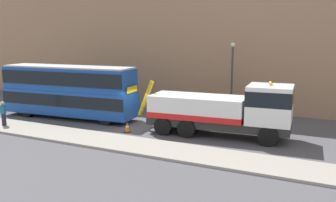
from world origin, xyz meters
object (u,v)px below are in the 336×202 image
at_px(recovery_tow_truck, 225,110).
at_px(street_lamp, 232,72).
at_px(traffic_cone_near_bus, 127,127).
at_px(double_decker_bus, 69,90).
at_px(pedestrian_onlooker, 3,114).

relative_size(recovery_tow_truck, street_lamp, 1.75).
bearing_deg(traffic_cone_near_bus, double_decker_bus, 164.44).
distance_m(double_decker_bus, street_lamp, 12.91).
bearing_deg(street_lamp, recovery_tow_truck, -77.97).
height_order(double_decker_bus, pedestrian_onlooker, double_decker_bus).
bearing_deg(traffic_cone_near_bus, street_lamp, 59.36).
height_order(pedestrian_onlooker, street_lamp, street_lamp).
relative_size(recovery_tow_truck, double_decker_bus, 0.92).
xyz_separation_m(pedestrian_onlooker, street_lamp, (13.28, 10.72, 2.49)).
relative_size(pedestrian_onlooker, street_lamp, 0.29).
distance_m(pedestrian_onlooker, street_lamp, 17.25).
distance_m(recovery_tow_truck, traffic_cone_near_bus, 6.55).
distance_m(traffic_cone_near_bus, street_lamp, 9.91).
xyz_separation_m(recovery_tow_truck, street_lamp, (-1.34, 6.28, 1.71)).
bearing_deg(double_decker_bus, pedestrian_onlooker, -119.54).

